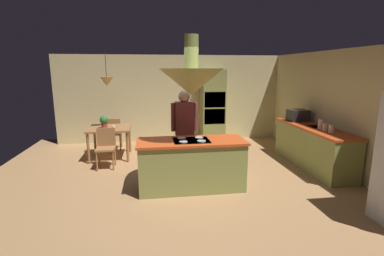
% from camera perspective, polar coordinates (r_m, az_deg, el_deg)
% --- Properties ---
extents(ground, '(8.16, 8.16, 0.00)m').
position_cam_1_polar(ground, '(5.51, -0.43, -11.12)').
color(ground, '#AD7F51').
extents(wall_back, '(6.80, 0.10, 2.55)m').
position_cam_1_polar(wall_back, '(8.55, -3.66, 5.92)').
color(wall_back, beige).
rests_on(wall_back, ground).
extents(wall_right, '(0.10, 7.20, 2.55)m').
position_cam_1_polar(wall_right, '(6.77, 27.46, 3.07)').
color(wall_right, beige).
rests_on(wall_right, ground).
extents(kitchen_island, '(1.93, 0.77, 0.92)m').
position_cam_1_polar(kitchen_island, '(5.16, -0.13, -7.31)').
color(kitchen_island, '#8C934C').
rests_on(kitchen_island, ground).
extents(counter_run_right, '(0.73, 2.42, 0.90)m').
position_cam_1_polar(counter_run_right, '(6.86, 23.09, -3.39)').
color(counter_run_right, '#8C934C').
rests_on(counter_run_right, ground).
extents(oven_tower, '(0.66, 0.62, 2.13)m').
position_cam_1_polar(oven_tower, '(8.34, 4.17, 4.32)').
color(oven_tower, '#8C934C').
rests_on(oven_tower, ground).
extents(dining_table, '(1.00, 0.94, 0.76)m').
position_cam_1_polar(dining_table, '(7.15, -16.23, -0.69)').
color(dining_table, '#A16B3E').
rests_on(dining_table, ground).
extents(person_at_island, '(0.53, 0.23, 1.73)m').
position_cam_1_polar(person_at_island, '(5.64, -1.54, 0.08)').
color(person_at_island, tan).
rests_on(person_at_island, ground).
extents(range_hood, '(1.10, 1.10, 1.00)m').
position_cam_1_polar(range_hood, '(4.88, -0.14, 9.58)').
color(range_hood, '#8C934C').
extents(pendant_light_over_table, '(0.32, 0.32, 0.82)m').
position_cam_1_polar(pendant_light_over_table, '(7.00, -16.80, 8.97)').
color(pendant_light_over_table, '#E0B266').
extents(chair_facing_island, '(0.40, 0.40, 0.87)m').
position_cam_1_polar(chair_facing_island, '(6.53, -16.95, -3.30)').
color(chair_facing_island, '#A16B3E').
rests_on(chair_facing_island, ground).
extents(chair_by_back_wall, '(0.40, 0.40, 0.87)m').
position_cam_1_polar(chair_by_back_wall, '(7.85, -15.51, -0.71)').
color(chair_by_back_wall, '#A16B3E').
rests_on(chair_by_back_wall, ground).
extents(potted_plant_on_table, '(0.20, 0.20, 0.30)m').
position_cam_1_polar(potted_plant_on_table, '(7.05, -17.28, 1.32)').
color(potted_plant_on_table, '#99382D').
rests_on(potted_plant_on_table, dining_table).
extents(cup_on_table, '(0.07, 0.07, 0.09)m').
position_cam_1_polar(cup_on_table, '(6.88, -15.53, 0.12)').
color(cup_on_table, white).
rests_on(cup_on_table, dining_table).
extents(canister_flour, '(0.10, 0.10, 0.15)m').
position_cam_1_polar(canister_flour, '(6.26, 26.25, -0.17)').
color(canister_flour, silver).
rests_on(canister_flour, counter_run_right).
extents(canister_sugar, '(0.13, 0.13, 0.14)m').
position_cam_1_polar(canister_sugar, '(6.41, 25.35, 0.13)').
color(canister_sugar, '#E0B78C').
rests_on(canister_sugar, counter_run_right).
extents(canister_tea, '(0.11, 0.11, 0.21)m').
position_cam_1_polar(canister_tea, '(6.55, 24.51, 0.71)').
color(canister_tea, silver).
rests_on(canister_tea, counter_run_right).
extents(microwave_on_counter, '(0.46, 0.36, 0.28)m').
position_cam_1_polar(microwave_on_counter, '(7.34, 20.56, 2.41)').
color(microwave_on_counter, '#232326').
rests_on(microwave_on_counter, counter_run_right).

